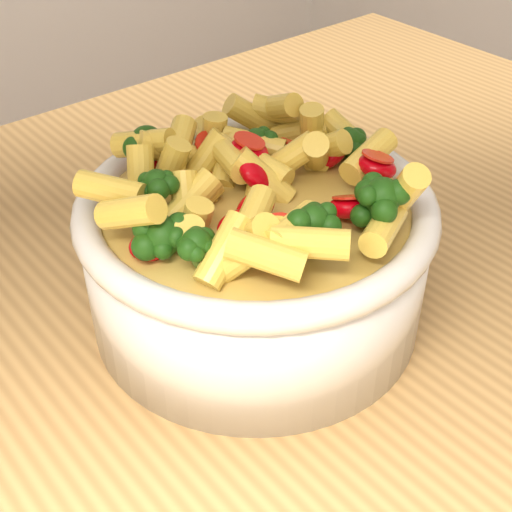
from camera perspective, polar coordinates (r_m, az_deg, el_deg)
table at (r=0.61m, az=-3.04°, el=-11.99°), size 1.20×0.80×0.90m
serving_bowl at (r=0.51m, az=-0.00°, el=0.12°), size 0.25×0.25×0.11m
pasta_salad at (r=0.47m, az=-0.00°, el=6.55°), size 0.20×0.20×0.04m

